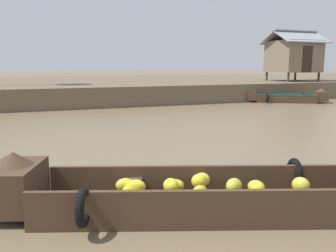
# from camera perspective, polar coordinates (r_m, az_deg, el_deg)

# --- Properties ---
(ground_plane) EXTENTS (300.00, 300.00, 0.00)m
(ground_plane) POSITION_cam_1_polar(r_m,az_deg,el_deg) (10.74, -14.21, -1.80)
(ground_plane) COLOR #726047
(riverbank_strip) EXTENTS (160.00, 20.00, 1.09)m
(riverbank_strip) POSITION_cam_1_polar(r_m,az_deg,el_deg) (27.27, -17.98, 6.36)
(riverbank_strip) COLOR brown
(riverbank_strip) RESTS_ON ground
(banana_boat) EXTENTS (6.28, 2.98, 0.96)m
(banana_boat) POSITION_cam_1_polar(r_m,az_deg,el_deg) (5.13, 5.87, -11.13)
(banana_boat) COLOR #473323
(banana_boat) RESTS_ON ground
(fishing_skiff_distant) EXTENTS (4.57, 3.04, 0.87)m
(fishing_skiff_distant) POSITION_cam_1_polar(r_m,az_deg,el_deg) (21.38, 19.49, 4.69)
(fishing_skiff_distant) COLOR #473323
(fishing_skiff_distant) RESTS_ON ground
(stilt_house_mid_left) EXTENTS (3.74, 3.29, 3.62)m
(stilt_house_mid_left) POSITION_cam_1_polar(r_m,az_deg,el_deg) (26.17, 20.71, 11.23)
(stilt_house_mid_left) COLOR #4C3826
(stilt_house_mid_left) RESTS_ON riverbank_strip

